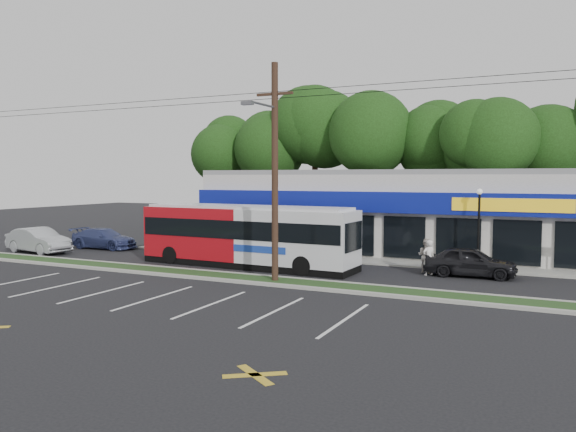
# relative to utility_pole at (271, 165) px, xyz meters

# --- Properties ---
(ground) EXTENTS (120.00, 120.00, 0.00)m
(ground) POSITION_rel_utility_pole_xyz_m (-2.83, -0.93, -5.41)
(ground) COLOR black
(ground) RESTS_ON ground
(grass_strip) EXTENTS (40.00, 1.60, 0.12)m
(grass_strip) POSITION_rel_utility_pole_xyz_m (-2.83, 0.07, -5.35)
(grass_strip) COLOR #1E3616
(grass_strip) RESTS_ON ground
(curb_south) EXTENTS (40.00, 0.25, 0.14)m
(curb_south) POSITION_rel_utility_pole_xyz_m (-2.83, -0.78, -5.34)
(curb_south) COLOR #9E9E93
(curb_south) RESTS_ON ground
(curb_north) EXTENTS (40.00, 0.25, 0.14)m
(curb_north) POSITION_rel_utility_pole_xyz_m (-2.83, 0.92, -5.34)
(curb_north) COLOR #9E9E93
(curb_north) RESTS_ON ground
(sidewalk) EXTENTS (32.00, 2.20, 0.10)m
(sidewalk) POSITION_rel_utility_pole_xyz_m (2.17, 8.07, -5.36)
(sidewalk) COLOR #9E9E93
(sidewalk) RESTS_ON ground
(strip_mall) EXTENTS (25.00, 12.55, 5.30)m
(strip_mall) POSITION_rel_utility_pole_xyz_m (2.67, 14.99, -2.76)
(strip_mall) COLOR #BAB7AC
(strip_mall) RESTS_ON ground
(utility_pole) EXTENTS (50.00, 2.77, 10.00)m
(utility_pole) POSITION_rel_utility_pole_xyz_m (0.00, 0.00, 0.00)
(utility_pole) COLOR black
(utility_pole) RESTS_ON ground
(lamp_post) EXTENTS (0.30, 0.30, 4.25)m
(lamp_post) POSITION_rel_utility_pole_xyz_m (8.17, 7.87, -2.74)
(lamp_post) COLOR black
(lamp_post) RESTS_ON ground
(tree_line) EXTENTS (46.76, 6.76, 11.83)m
(tree_line) POSITION_rel_utility_pole_xyz_m (1.17, 25.07, 3.00)
(tree_line) COLOR black
(tree_line) RESTS_ON ground
(metrobus) EXTENTS (12.42, 3.09, 3.31)m
(metrobus) POSITION_rel_utility_pole_xyz_m (-3.31, 3.57, -3.66)
(metrobus) COLOR #A20C14
(metrobus) RESTS_ON ground
(car_dark) EXTENTS (4.41, 1.92, 1.48)m
(car_dark) POSITION_rel_utility_pole_xyz_m (8.09, 5.56, -4.67)
(car_dark) COLOR black
(car_dark) RESTS_ON ground
(car_silver) EXTENTS (5.05, 2.33, 1.60)m
(car_silver) POSITION_rel_utility_pole_xyz_m (-18.07, 2.57, -4.61)
(car_silver) COLOR #A2A6AA
(car_silver) RESTS_ON ground
(car_blue) EXTENTS (4.80, 2.04, 1.38)m
(car_blue) POSITION_rel_utility_pole_xyz_m (-15.83, 6.01, -4.72)
(car_blue) COLOR navy
(car_blue) RESTS_ON ground
(pedestrian_a) EXTENTS (0.75, 0.74, 1.75)m
(pedestrian_a) POSITION_rel_utility_pole_xyz_m (6.17, 5.07, -4.54)
(pedestrian_a) COLOR white
(pedestrian_a) RESTS_ON ground
(pedestrian_b) EXTENTS (1.01, 0.89, 1.76)m
(pedestrian_b) POSITION_rel_utility_pole_xyz_m (5.90, 5.68, -4.54)
(pedestrian_b) COLOR #B4ABA2
(pedestrian_b) RESTS_ON ground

